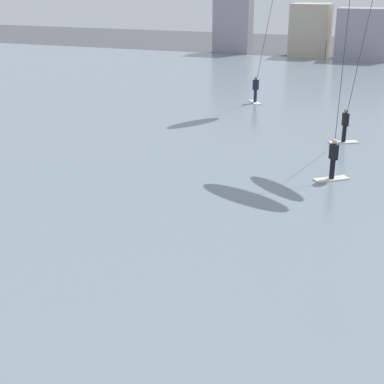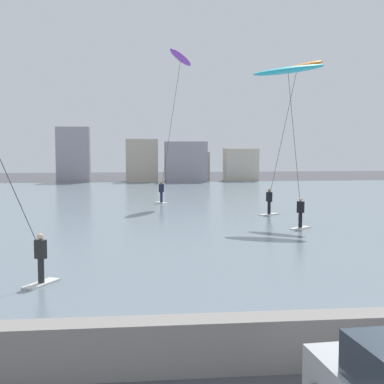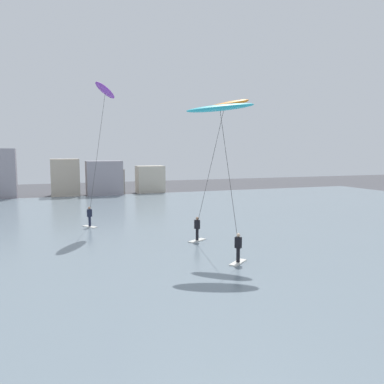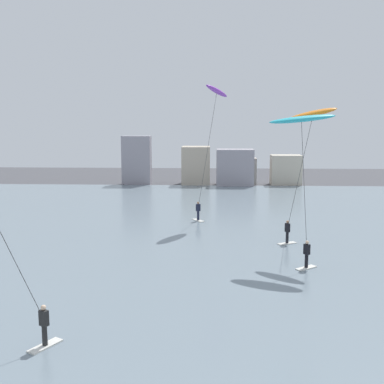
{
  "view_description": "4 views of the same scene",
  "coord_description": "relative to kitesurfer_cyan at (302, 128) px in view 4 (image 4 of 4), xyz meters",
  "views": [
    {
      "loc": [
        6.26,
        -0.97,
        7.54
      ],
      "look_at": [
        1.31,
        11.74,
        2.38
      ],
      "focal_mm": 53.4,
      "sensor_mm": 36.0,
      "label": 1
    },
    {
      "loc": [
        -5.05,
        -6.91,
        4.57
      ],
      "look_at": [
        -3.22,
        9.84,
        3.06
      ],
      "focal_mm": 50.66,
      "sensor_mm": 36.0,
      "label": 2
    },
    {
      "loc": [
        -5.61,
        2.35,
        6.16
      ],
      "look_at": [
        -2.29,
        11.45,
        5.13
      ],
      "focal_mm": 35.89,
      "sensor_mm": 36.0,
      "label": 3
    },
    {
      "loc": [
        -1.69,
        -6.36,
        8.55
      ],
      "look_at": [
        -2.64,
        15.02,
        5.36
      ],
      "focal_mm": 44.89,
      "sensor_mm": 36.0,
      "label": 4
    }
  ],
  "objects": [
    {
      "name": "far_shore_buildings",
      "position": [
        -4.97,
        34.9,
        -5.65
      ],
      "size": [
        23.86,
        4.44,
        6.52
      ],
      "color": "gray",
      "rests_on": "ground"
    },
    {
      "name": "kitesurfer_purple",
      "position": [
        -5.15,
        11.23,
        1.9
      ],
      "size": [
        3.32,
        3.34,
        11.55
      ],
      "color": "silver",
      "rests_on": "water_bay"
    },
    {
      "name": "kitesurfer_orange",
      "position": [
        0.85,
        1.87,
        0.02
      ],
      "size": [
        3.36,
        3.63,
        9.42
      ],
      "color": "silver",
      "rests_on": "water_bay"
    },
    {
      "name": "water_bay",
      "position": [
        -3.56,
        7.61,
        -8.07
      ],
      "size": [
        84.0,
        52.0,
        0.1
      ],
      "primitive_type": "cube",
      "color": "slate",
      "rests_on": "ground"
    },
    {
      "name": "kitesurfer_cyan",
      "position": [
        0.0,
        0.0,
        0.0
      ],
      "size": [
        4.12,
        4.02,
        8.95
      ],
      "color": "silver",
      "rests_on": "water_bay"
    }
  ]
}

